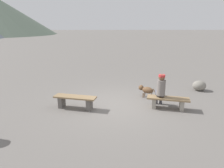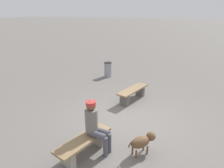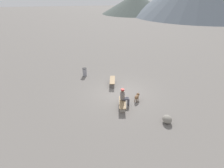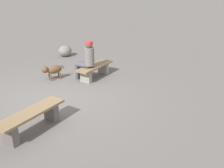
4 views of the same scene
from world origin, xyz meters
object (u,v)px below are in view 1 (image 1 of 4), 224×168
object	(u,v)px
bench_right	(168,101)
boulder	(199,86)
bench_left	(75,100)
seated_person	(161,88)
dog	(146,90)

from	to	relation	value
bench_right	boulder	size ratio (longest dim) A/B	2.57
bench_left	seated_person	size ratio (longest dim) A/B	1.26
bench_left	seated_person	xyz separation A→B (m)	(3.19, 0.09, 0.43)
bench_left	dog	size ratio (longest dim) A/B	2.49
dog	boulder	bearing A→B (deg)	-123.25
seated_person	dog	world-z (taller)	seated_person
bench_left	dog	xyz separation A→B (m)	(2.85, 1.19, 0.03)
bench_left	boulder	distance (m)	5.95
bench_right	dog	bearing A→B (deg)	129.56
dog	boulder	size ratio (longest dim) A/B	1.07
bench_left	dog	bearing A→B (deg)	36.81
bench_right	boulder	xyz separation A→B (m)	(2.09, 2.23, -0.06)
dog	boulder	world-z (taller)	dog
bench_left	seated_person	world-z (taller)	seated_person
dog	bench_right	bearing A→B (deg)	152.43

